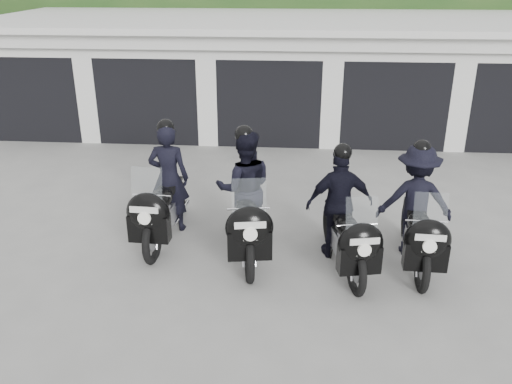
# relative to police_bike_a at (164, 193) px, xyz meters

# --- Properties ---
(ground) EXTENTS (80.00, 80.00, 0.00)m
(ground) POSITION_rel_police_bike_a_xyz_m (1.45, -0.34, -0.81)
(ground) COLOR gray
(ground) RESTS_ON ground
(garage_block) EXTENTS (16.40, 6.80, 2.96)m
(garage_block) POSITION_rel_police_bike_a_xyz_m (1.45, 7.72, 0.61)
(garage_block) COLOR silver
(garage_block) RESTS_ON ground
(background_vegetation) EXTENTS (20.00, 3.90, 5.80)m
(background_vegetation) POSITION_rel_police_bike_a_xyz_m (1.82, 12.58, 1.96)
(background_vegetation) COLOR #1B3D16
(background_vegetation) RESTS_ON ground
(police_bike_a) EXTENTS (0.75, 2.35, 2.05)m
(police_bike_a) POSITION_rel_police_bike_a_xyz_m (0.00, 0.00, 0.00)
(police_bike_a) COLOR black
(police_bike_a) RESTS_ON ground
(police_bike_b) EXTENTS (1.08, 2.39, 2.09)m
(police_bike_b) POSITION_rel_police_bike_a_xyz_m (1.39, -0.29, 0.07)
(police_bike_b) COLOR black
(police_bike_b) RESTS_ON ground
(police_bike_c) EXTENTS (1.15, 2.20, 1.93)m
(police_bike_c) POSITION_rel_police_bike_a_xyz_m (2.91, -0.60, 0.00)
(police_bike_c) COLOR black
(police_bike_c) RESTS_ON ground
(police_bike_d) EXTENTS (1.20, 2.25, 1.96)m
(police_bike_d) POSITION_rel_police_bike_a_xyz_m (4.06, -0.40, 0.02)
(police_bike_d) COLOR black
(police_bike_d) RESTS_ON ground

